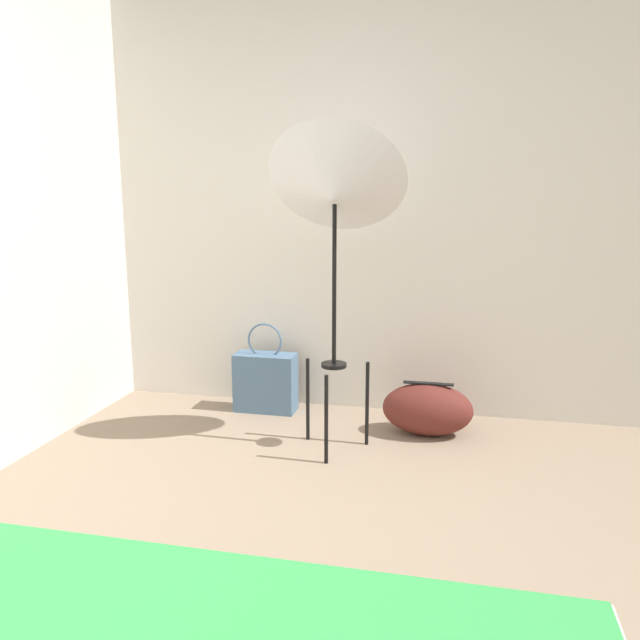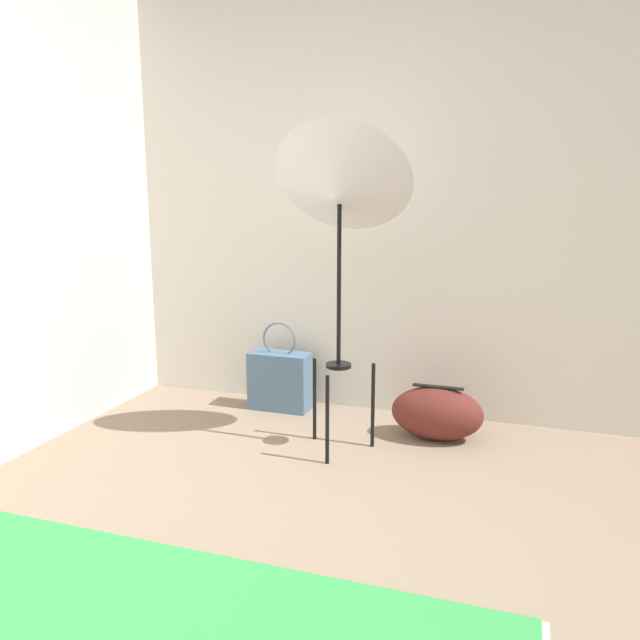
# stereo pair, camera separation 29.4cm
# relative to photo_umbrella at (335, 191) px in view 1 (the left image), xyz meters

# --- Properties ---
(wall_back) EXTENTS (8.00, 0.05, 2.60)m
(wall_back) POSITION_rel_photo_umbrella_xyz_m (0.04, 0.70, -0.04)
(wall_back) COLOR silver
(wall_back) RESTS_ON ground_plane
(photo_umbrella) EXTENTS (0.70, 0.58, 1.67)m
(photo_umbrella) POSITION_rel_photo_umbrella_xyz_m (0.00, 0.00, 0.00)
(photo_umbrella) COLOR black
(photo_umbrella) RESTS_ON ground_plane
(tote_bag) EXTENTS (0.38, 0.17, 0.56)m
(tote_bag) POSITION_rel_photo_umbrella_xyz_m (-0.53, 0.50, -1.15)
(tote_bag) COLOR slate
(tote_bag) RESTS_ON ground_plane
(duffel_bag) EXTENTS (0.50, 0.29, 0.30)m
(duffel_bag) POSITION_rel_photo_umbrella_xyz_m (0.47, 0.31, -1.19)
(duffel_bag) COLOR #5B231E
(duffel_bag) RESTS_ON ground_plane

